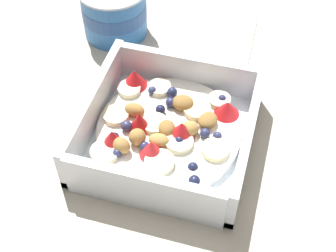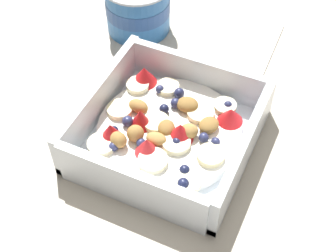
# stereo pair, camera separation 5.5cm
# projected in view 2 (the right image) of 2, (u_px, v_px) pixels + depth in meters

# --- Properties ---
(ground_plane) EXTENTS (2.40, 2.40, 0.00)m
(ground_plane) POSITION_uv_depth(u_px,v_px,m) (182.00, 145.00, 0.57)
(ground_plane) COLOR beige
(fruit_bowl) EXTENTS (0.19, 0.19, 0.06)m
(fruit_bowl) POSITION_uv_depth(u_px,v_px,m) (167.00, 131.00, 0.56)
(fruit_bowl) COLOR white
(fruit_bowl) RESTS_ON ground
(yogurt_cup) EXTENTS (0.10, 0.10, 0.07)m
(yogurt_cup) POSITION_uv_depth(u_px,v_px,m) (138.00, 6.00, 0.69)
(yogurt_cup) COLOR #3370B7
(yogurt_cup) RESTS_ON ground
(folded_napkin) EXTENTS (0.12, 0.12, 0.01)m
(folded_napkin) POSITION_uv_depth(u_px,v_px,m) (232.00, 40.00, 0.70)
(folded_napkin) COLOR white
(folded_napkin) RESTS_ON ground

